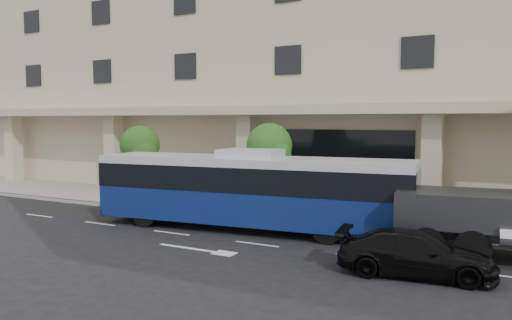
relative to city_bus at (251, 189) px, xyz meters
The scene contains 8 objects.
ground 2.30m from the city_bus, 22.19° to the right, with size 120.00×120.00×0.00m, color black.
sidewalk 4.94m from the city_bus, 72.57° to the left, with size 120.00×6.00×0.15m, color gray.
curb 2.60m from the city_bus, 45.83° to the left, with size 120.00×0.30×0.15m, color gray.
convention_center 17.04m from the city_bus, 84.65° to the left, with size 60.00×17.60×20.00m.
tree_left 9.20m from the city_bus, 160.60° to the left, with size 2.27×2.20×4.22m.
tree_mid 3.43m from the city_bus, 100.92° to the left, with size 2.28×2.20×4.38m.
city_bus is the anchor object (origin of this frame).
black_sedan 8.10m from the city_bus, 23.71° to the right, with size 1.87×4.61×1.34m, color black.
Camera 1 is at (8.54, -17.84, 4.65)m, focal length 35.00 mm.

